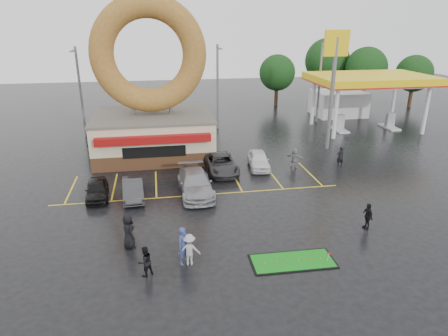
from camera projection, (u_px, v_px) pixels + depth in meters
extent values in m
plane|color=black|center=(207.00, 218.00, 24.50)|extent=(120.00, 120.00, 0.00)
cube|color=#472B19|center=(155.00, 148.00, 35.82)|extent=(10.00, 8.00, 1.20)
cube|color=beige|center=(153.00, 129.00, 35.20)|extent=(10.00, 8.00, 2.30)
cube|color=#59544C|center=(153.00, 115.00, 34.77)|extent=(10.20, 8.20, 0.20)
cube|color=maroon|center=(154.00, 140.00, 31.15)|extent=(9.00, 0.60, 0.60)
cylinder|color=slate|center=(133.00, 108.00, 34.27)|extent=(0.30, 0.30, 1.20)
cylinder|color=slate|center=(171.00, 106.00, 34.77)|extent=(0.30, 0.30, 1.20)
torus|color=brown|center=(149.00, 54.00, 32.98)|extent=(9.60, 2.00, 9.60)
cylinder|color=silver|center=(336.00, 114.00, 39.86)|extent=(0.40, 0.40, 5.00)
cylinder|color=silver|center=(426.00, 111.00, 41.44)|extent=(0.40, 0.40, 5.00)
cylinder|color=silver|center=(313.00, 103.00, 45.40)|extent=(0.40, 0.40, 5.00)
cylinder|color=silver|center=(394.00, 100.00, 46.98)|extent=(0.40, 0.40, 5.00)
cube|color=silver|center=(370.00, 81.00, 42.46)|extent=(12.00, 8.00, 0.50)
cube|color=yellow|center=(371.00, 78.00, 42.35)|extent=(12.30, 8.30, 0.70)
cube|color=#99999E|center=(340.00, 122.00, 43.50)|extent=(0.90, 0.60, 1.60)
cube|color=#99999E|center=(390.00, 120.00, 44.46)|extent=(0.90, 0.60, 1.60)
cube|color=silver|center=(338.00, 103.00, 50.23)|extent=(6.00, 5.00, 3.00)
cylinder|color=slate|center=(332.00, 95.00, 35.89)|extent=(0.36, 0.36, 10.00)
cube|color=yellow|center=(337.00, 43.00, 34.32)|extent=(2.20, 0.30, 2.20)
cylinder|color=slate|center=(81.00, 93.00, 39.80)|extent=(0.24, 0.24, 9.00)
cylinder|color=slate|center=(73.00, 50.00, 37.41)|extent=(0.12, 2.00, 0.12)
cube|color=slate|center=(71.00, 52.00, 36.50)|extent=(0.40, 0.18, 0.12)
cylinder|color=slate|center=(218.00, 88.00, 42.95)|extent=(0.24, 0.24, 9.00)
cylinder|color=slate|center=(219.00, 48.00, 40.55)|extent=(0.12, 2.00, 0.12)
cube|color=slate|center=(220.00, 49.00, 39.65)|extent=(0.40, 0.18, 0.12)
cylinder|color=slate|center=(319.00, 84.00, 45.78)|extent=(0.24, 0.24, 9.00)
cylinder|color=slate|center=(326.00, 46.00, 43.38)|extent=(0.12, 2.00, 0.12)
cube|color=slate|center=(330.00, 47.00, 42.48)|extent=(0.40, 0.18, 0.12)
cylinder|color=#332114|center=(363.00, 95.00, 55.82)|extent=(0.50, 0.50, 2.88)
sphere|color=black|center=(366.00, 68.00, 54.50)|extent=(5.60, 5.60, 5.60)
cylinder|color=#332114|center=(410.00, 98.00, 54.99)|extent=(0.50, 0.50, 2.52)
sphere|color=black|center=(414.00, 73.00, 53.84)|extent=(4.90, 4.90, 4.90)
cylinder|color=#332114|center=(325.00, 90.00, 58.82)|extent=(0.50, 0.50, 3.24)
sphere|color=black|center=(327.00, 61.00, 57.33)|extent=(6.30, 6.30, 6.30)
cylinder|color=#332114|center=(276.00, 97.00, 55.82)|extent=(0.50, 0.50, 2.52)
sphere|color=black|center=(277.00, 73.00, 54.67)|extent=(4.90, 4.90, 4.90)
imported|color=black|center=(97.00, 189.00, 27.01)|extent=(1.75, 3.72, 1.23)
imported|color=#313133|center=(133.00, 189.00, 27.03)|extent=(1.60, 3.93, 1.27)
imported|color=#949499|center=(195.00, 183.00, 27.61)|extent=(2.37, 5.46, 1.56)
imported|color=#333235|center=(221.00, 164.00, 31.60)|extent=(2.42, 5.04, 1.38)
imported|color=white|center=(259.00, 160.00, 32.50)|extent=(2.05, 4.11, 1.34)
imported|color=navy|center=(184.00, 246.00, 19.60)|extent=(0.86, 0.83, 1.98)
imported|color=black|center=(145.00, 261.00, 18.73)|extent=(0.94, 0.90, 1.53)
imported|color=#99989B|center=(189.00, 250.00, 19.55)|extent=(1.16, 0.78, 1.67)
imported|color=black|center=(128.00, 231.00, 21.01)|extent=(0.95, 1.12, 1.95)
imported|color=black|center=(368.00, 216.00, 23.00)|extent=(0.42, 0.94, 1.58)
imported|color=gray|center=(294.00, 158.00, 32.56)|extent=(1.44, 1.37, 1.63)
imported|color=black|center=(340.00, 157.00, 32.77)|extent=(0.64, 0.44, 1.68)
cube|color=#183F23|center=(99.00, 150.00, 34.93)|extent=(2.02, 1.56, 1.30)
cube|color=black|center=(293.00, 261.00, 20.03)|extent=(4.27, 1.90, 0.05)
cube|color=#157E19|center=(293.00, 261.00, 20.02)|extent=(4.07, 1.71, 0.03)
cylinder|color=silver|center=(328.00, 257.00, 19.91)|extent=(0.02, 0.02, 0.48)
cube|color=red|center=(330.00, 254.00, 19.86)|extent=(0.14, 0.01, 0.10)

